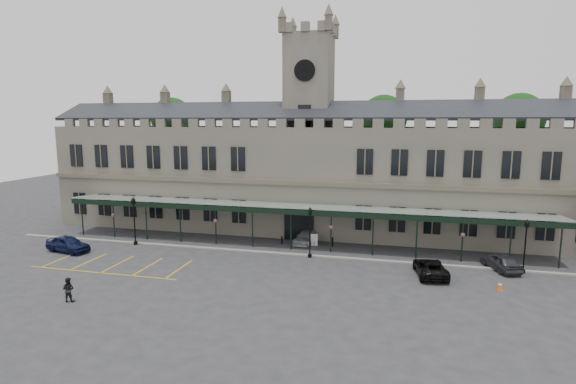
% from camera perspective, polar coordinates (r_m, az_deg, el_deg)
% --- Properties ---
extents(ground, '(140.00, 140.00, 0.00)m').
position_cam_1_polar(ground, '(38.48, -2.18, -10.25)').
color(ground, '#2D2D30').
extents(station_building, '(60.00, 10.36, 17.30)m').
position_cam_1_polar(station_building, '(52.16, 2.61, 2.18)').
color(station_building, '#5E5A4F').
rests_on(station_building, ground).
extents(clock_tower, '(5.60, 5.60, 24.80)m').
position_cam_1_polar(clock_tower, '(51.87, 2.68, 9.50)').
color(clock_tower, '#5E5A4F').
rests_on(clock_tower, ground).
extents(canopy, '(50.00, 4.10, 4.30)m').
position_cam_1_polar(canopy, '(44.74, 0.45, -4.26)').
color(canopy, '#8C9E93').
rests_on(canopy, ground).
extents(kerb, '(60.00, 0.40, 0.12)m').
position_cam_1_polar(kerb, '(43.51, -0.16, -7.85)').
color(kerb, gray).
rests_on(kerb, ground).
extents(parking_markings, '(16.00, 6.00, 0.01)m').
position_cam_1_polar(parking_markings, '(43.09, -21.18, -8.74)').
color(parking_markings, gold).
rests_on(parking_markings, ground).
extents(tree_behind_left, '(6.00, 6.00, 16.00)m').
position_cam_1_polar(tree_behind_left, '(67.93, -14.50, 8.88)').
color(tree_behind_left, '#332314').
rests_on(tree_behind_left, ground).
extents(tree_behind_mid, '(6.00, 6.00, 16.00)m').
position_cam_1_polar(tree_behind_mid, '(59.92, 12.01, 8.97)').
color(tree_behind_mid, '#332314').
rests_on(tree_behind_mid, ground).
extents(tree_behind_right, '(6.00, 6.00, 16.00)m').
position_cam_1_polar(tree_behind_right, '(61.47, 27.24, 8.17)').
color(tree_behind_right, '#332314').
rests_on(tree_behind_right, ground).
extents(lamp_post_left, '(0.47, 0.47, 5.02)m').
position_cam_1_polar(lamp_post_left, '(48.76, -18.96, -2.96)').
color(lamp_post_left, black).
rests_on(lamp_post_left, ground).
extents(lamp_post_mid, '(0.46, 0.46, 4.84)m').
position_cam_1_polar(lamp_post_mid, '(41.92, 2.81, -4.54)').
color(lamp_post_mid, black).
rests_on(lamp_post_mid, ground).
extents(lamp_post_right, '(0.44, 0.44, 4.67)m').
position_cam_1_polar(lamp_post_right, '(42.54, 27.93, -5.55)').
color(lamp_post_right, black).
rests_on(lamp_post_right, ground).
extents(traffic_cone, '(0.43, 0.43, 0.68)m').
position_cam_1_polar(traffic_cone, '(38.29, 25.31, -10.72)').
color(traffic_cone, '#FF5408').
rests_on(traffic_cone, ground).
extents(sign_board, '(0.72, 0.18, 1.24)m').
position_cam_1_polar(sign_board, '(46.34, 3.34, -6.10)').
color(sign_board, black).
rests_on(sign_board, ground).
extents(bollard_left, '(0.15, 0.15, 0.82)m').
position_cam_1_polar(bollard_left, '(46.97, -0.79, -6.12)').
color(bollard_left, black).
rests_on(bollard_left, ground).
extents(bollard_right, '(0.17, 0.17, 0.96)m').
position_cam_1_polar(bollard_right, '(46.30, 5.68, -6.31)').
color(bollard_right, black).
rests_on(bollard_right, ground).
extents(car_left_a, '(4.97, 2.81, 1.60)m').
position_cam_1_polar(car_left_a, '(49.11, -26.16, -5.93)').
color(car_left_a, '#0B1233').
rests_on(car_left_a, ground).
extents(car_taxi, '(2.37, 4.60, 1.27)m').
position_cam_1_polar(car_taxi, '(47.36, 2.34, -5.72)').
color(car_taxi, '#A8AAB0').
rests_on(car_taxi, ground).
extents(car_van, '(2.93, 5.18, 1.37)m').
position_cam_1_polar(car_van, '(39.47, 17.63, -9.14)').
color(car_van, black).
rests_on(car_van, ground).
extents(car_right_a, '(3.09, 4.61, 1.46)m').
position_cam_1_polar(car_right_a, '(43.10, 25.44, -8.00)').
color(car_right_a, '#303237').
rests_on(car_right_a, ground).
extents(person_b, '(0.96, 0.80, 1.77)m').
position_cam_1_polar(person_b, '(36.07, -26.13, -11.06)').
color(person_b, black).
rests_on(person_b, ground).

